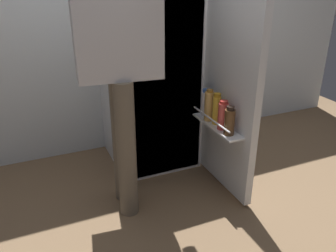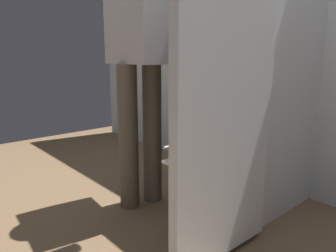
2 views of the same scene
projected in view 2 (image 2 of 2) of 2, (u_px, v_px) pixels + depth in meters
The scene contains 4 objects.
ground_plane at pixel (180, 225), 1.81m from camera, with size 5.04×5.04×0.00m, color brown.
kitchen_wall at pixel (284, 14), 2.16m from camera, with size 4.40×0.10×2.42m, color silver.
refrigerator at pixel (246, 78), 1.95m from camera, with size 0.68×1.26×1.62m.
person at pixel (139, 29), 1.86m from camera, with size 0.59×0.85×1.78m.
Camera 2 is at (1.20, -1.13, 0.94)m, focal length 34.22 mm.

